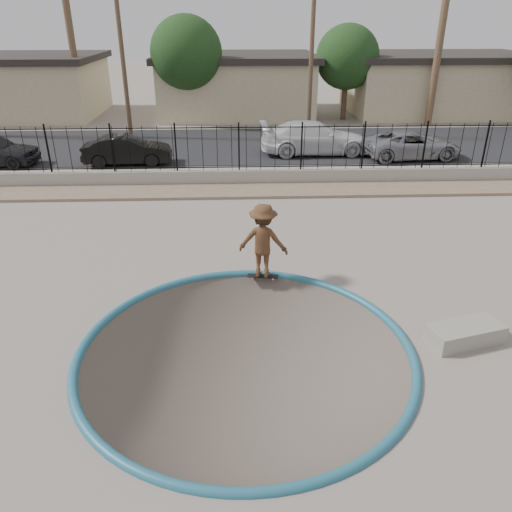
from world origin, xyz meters
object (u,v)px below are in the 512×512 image
(skater, at_px, (263,244))
(car_c, at_px, (315,138))
(car_b, at_px, (127,150))
(car_d, at_px, (412,145))
(concrete_ledge, at_px, (465,333))
(skateboard, at_px, (263,276))

(skater, height_order, car_c, skater)
(car_b, height_order, car_c, car_c)
(car_d, bearing_deg, skater, 142.08)
(concrete_ledge, height_order, car_c, car_c)
(concrete_ledge, relative_size, car_b, 0.40)
(concrete_ledge, relative_size, car_d, 0.35)
(skater, xyz_separation_m, car_c, (3.24, 12.84, -0.18))
(car_b, bearing_deg, car_d, -90.46)
(car_c, height_order, car_d, car_c)
(concrete_ledge, bearing_deg, car_c, 93.22)
(car_b, height_order, car_d, car_b)
(skateboard, distance_m, concrete_ledge, 5.11)
(car_c, bearing_deg, concrete_ledge, -178.60)
(concrete_ledge, xyz_separation_m, car_c, (-0.89, 15.84, 0.61))
(car_d, bearing_deg, car_c, 72.54)
(skater, distance_m, car_d, 14.13)
(car_d, bearing_deg, car_b, 87.86)
(skater, distance_m, skateboard, 0.93)
(car_c, distance_m, car_d, 4.65)
(skateboard, relative_size, car_b, 0.21)
(car_b, bearing_deg, car_c, -82.60)
(skater, relative_size, car_c, 0.37)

